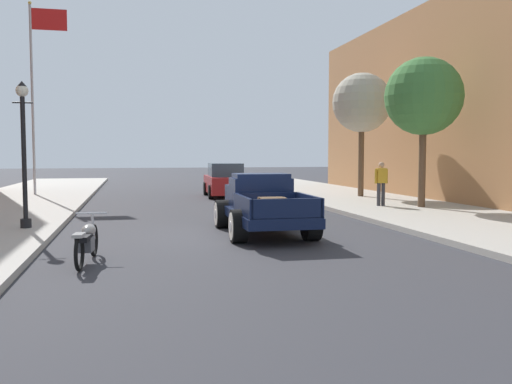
% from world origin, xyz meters
% --- Properties ---
extents(ground_plane, '(140.00, 140.00, 0.00)m').
position_xyz_m(ground_plane, '(0.00, 0.00, 0.00)').
color(ground_plane, '#333338').
extents(sidewalk_right, '(5.50, 64.00, 0.15)m').
position_xyz_m(sidewalk_right, '(7.25, 0.00, 0.07)').
color(sidewalk_right, '#ADA89E').
rests_on(sidewalk_right, ground).
extents(hotrod_truck_navy, '(2.25, 4.97, 1.58)m').
position_xyz_m(hotrod_truck_navy, '(0.80, 0.26, 0.75)').
color(hotrod_truck_navy, '#0F1938').
rests_on(hotrod_truck_navy, ground).
extents(motorcycle_parked, '(0.62, 2.12, 0.93)m').
position_xyz_m(motorcycle_parked, '(-3.43, -3.05, 0.44)').
color(motorcycle_parked, black).
rests_on(motorcycle_parked, ground).
extents(car_background_red, '(2.01, 4.37, 1.65)m').
position_xyz_m(car_background_red, '(1.87, 12.50, 0.77)').
color(car_background_red, '#AD1E1E').
rests_on(car_background_red, ground).
extents(pedestrian_sidewalk_right, '(0.53, 0.22, 1.65)m').
position_xyz_m(pedestrian_sidewalk_right, '(6.59, 5.11, 1.09)').
color(pedestrian_sidewalk_right, '#333338').
rests_on(pedestrian_sidewalk_right, sidewalk_right).
extents(street_lamp_near, '(0.50, 0.32, 3.85)m').
position_xyz_m(street_lamp_near, '(-5.33, 1.46, 2.39)').
color(street_lamp_near, black).
rests_on(street_lamp_near, sidewalk_left).
extents(flagpole, '(1.74, 0.16, 9.16)m').
position_xyz_m(flagpole, '(-6.93, 14.18, 5.77)').
color(flagpole, '#B2B2B7').
rests_on(flagpole, sidewalk_left).
extents(street_tree_nearest, '(2.83, 2.83, 5.47)m').
position_xyz_m(street_tree_nearest, '(7.85, 4.36, 4.18)').
color(street_tree_nearest, brown).
rests_on(street_tree_nearest, sidewalk_right).
extents(street_tree_second, '(2.71, 2.71, 5.65)m').
position_xyz_m(street_tree_second, '(7.76, 9.66, 4.42)').
color(street_tree_second, brown).
rests_on(street_tree_second, sidewalk_right).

